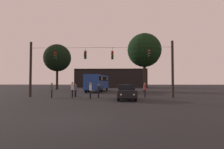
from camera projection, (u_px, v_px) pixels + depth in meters
ground_plane at (107, 92)px, 33.14m from camera, size 168.00×168.00×0.00m
overhead_signal_span at (100, 65)px, 21.69m from camera, size 17.04×0.44×6.57m
city_bus at (98, 81)px, 34.24m from camera, size 3.40×11.17×3.00m
car_near_right at (126, 92)px, 18.54m from camera, size 1.89×4.37×1.52m
pedestrian_crossing_left at (52, 89)px, 20.89m from camera, size 0.34×0.42×1.71m
pedestrian_crossing_center at (90, 89)px, 19.79m from camera, size 0.27×0.38×1.74m
pedestrian_crossing_right at (75, 90)px, 22.16m from camera, size 0.36×0.42×1.55m
pedestrian_near_bus at (145, 89)px, 21.54m from camera, size 0.27×0.38×1.66m
pedestrian_trailing at (72, 89)px, 20.91m from camera, size 0.25×0.37×1.78m
pedestrian_far_side at (99, 90)px, 20.57m from camera, size 0.31×0.40×1.54m
corner_building at (111, 78)px, 60.28m from camera, size 22.22×9.38×5.78m
tree_left_silhouette at (144, 50)px, 31.90m from camera, size 5.83×5.83×10.18m
tree_behind_building at (57, 58)px, 43.45m from camera, size 6.39×6.39×10.62m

